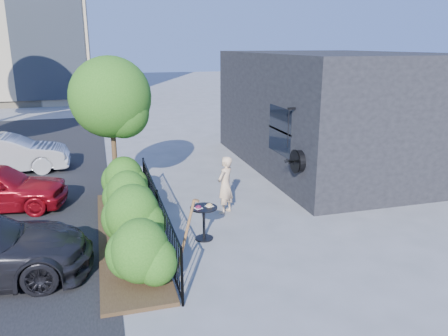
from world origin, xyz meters
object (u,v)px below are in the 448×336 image
object	(u,v)px
patio_tree	(113,102)
shovel	(184,242)
cafe_table	(204,217)
car_silver	(7,154)
woman	(225,185)

from	to	relation	value
patio_tree	shovel	xyz separation A→B (m)	(0.98, -4.71, -2.08)
cafe_table	shovel	world-z (taller)	shovel
shovel	car_silver	world-z (taller)	shovel
patio_tree	shovel	world-z (taller)	patio_tree
cafe_table	car_silver	xyz separation A→B (m)	(-5.24, 7.04, 0.13)
woman	car_silver	size ratio (longest dim) A/B	0.38
cafe_table	shovel	distance (m)	1.61
shovel	car_silver	distance (m)	9.60
cafe_table	woman	distance (m)	1.69
cafe_table	car_silver	bearing A→B (deg)	126.66
car_silver	patio_tree	bearing A→B (deg)	-137.30
cafe_table	woman	xyz separation A→B (m)	(0.91, 1.41, 0.23)
patio_tree	woman	distance (m)	3.78
woman	shovel	distance (m)	3.28
car_silver	shovel	bearing A→B (deg)	-152.49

